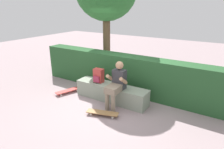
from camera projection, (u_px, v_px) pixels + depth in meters
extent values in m
plane|color=gray|center=(107.00, 103.00, 5.44)|extent=(24.00, 24.00, 0.00)
cube|color=gray|center=(111.00, 92.00, 5.56)|extent=(2.15, 0.49, 0.47)
cube|color=#333338|center=(119.00, 79.00, 5.18)|extent=(0.34, 0.22, 0.52)
sphere|color=tan|center=(120.00, 65.00, 5.06)|extent=(0.21, 0.21, 0.21)
cube|color=gray|center=(113.00, 89.00, 5.00)|extent=(0.32, 0.40, 0.17)
cylinder|color=gray|center=(107.00, 102.00, 5.03)|extent=(0.11, 0.11, 0.47)
cylinder|color=gray|center=(113.00, 103.00, 4.94)|extent=(0.11, 0.11, 0.47)
cylinder|color=tan|center=(110.00, 78.00, 5.16)|extent=(0.09, 0.33, 0.27)
cylinder|color=tan|center=(123.00, 81.00, 4.96)|extent=(0.09, 0.33, 0.27)
cube|color=olive|center=(102.00, 113.00, 4.81)|extent=(0.82, 0.42, 0.02)
cylinder|color=silver|center=(114.00, 114.00, 4.83)|extent=(0.06, 0.05, 0.05)
cylinder|color=silver|center=(113.00, 118.00, 4.69)|extent=(0.06, 0.05, 0.05)
cylinder|color=silver|center=(93.00, 111.00, 4.97)|extent=(0.06, 0.05, 0.05)
cylinder|color=silver|center=(91.00, 114.00, 4.83)|extent=(0.06, 0.05, 0.05)
cube|color=#BC3833|center=(68.00, 90.00, 6.07)|extent=(0.47, 0.82, 0.02)
cylinder|color=silver|center=(75.00, 89.00, 6.30)|extent=(0.05, 0.06, 0.05)
cylinder|color=silver|center=(78.00, 90.00, 6.19)|extent=(0.05, 0.06, 0.05)
cylinder|color=silver|center=(59.00, 93.00, 5.98)|extent=(0.05, 0.06, 0.05)
cylinder|color=silver|center=(61.00, 95.00, 5.87)|extent=(0.05, 0.06, 0.05)
cube|color=#B23833|center=(99.00, 75.00, 5.63)|extent=(0.28, 0.18, 0.40)
cube|color=#9F2B46|center=(96.00, 79.00, 5.56)|extent=(0.20, 0.05, 0.18)
cube|color=#25522A|center=(125.00, 74.00, 6.04)|extent=(6.10, 0.52, 1.16)
cylinder|color=brown|center=(107.00, 41.00, 7.09)|extent=(0.26, 0.26, 2.74)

